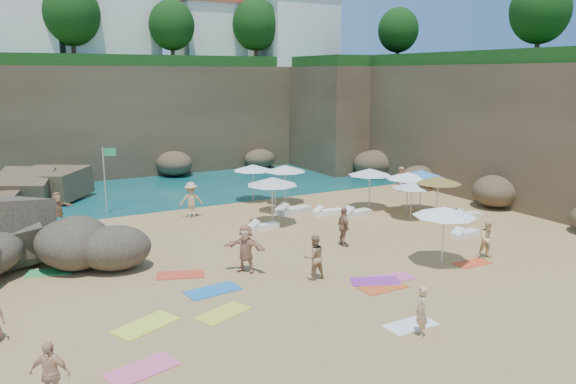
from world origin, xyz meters
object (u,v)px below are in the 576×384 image
person_stand_4 (401,179)px  person_stand_5 (58,208)px  rock_outcrop (31,269)px  person_stand_1 (314,257)px  parasol_0 (253,168)px  person_stand_2 (191,200)px  person_stand_6 (421,311)px  lounger_0 (264,226)px  parasol_2 (285,168)px  flag_pole (106,171)px  parasol_1 (272,181)px  person_stand_3 (344,227)px

person_stand_4 → person_stand_5: (-20.56, 1.97, 0.04)m
rock_outcrop → person_stand_1: size_ratio=4.51×
person_stand_1 → parasol_0: bearing=-101.8°
person_stand_2 → person_stand_5: person_stand_2 is taller
rock_outcrop → person_stand_6: rock_outcrop is taller
parasol_0 → person_stand_1: 13.36m
rock_outcrop → person_stand_5: 6.88m
lounger_0 → person_stand_6: 12.57m
parasol_2 → person_stand_6: (-4.64, -16.78, -1.34)m
flag_pole → parasol_0: flag_pole is taller
rock_outcrop → person_stand_5: (1.84, 6.58, 0.83)m
person_stand_2 → parasol_2: bearing=-162.5°
parasol_0 → parasol_1: 5.48m
person_stand_2 → person_stand_3: person_stand_2 is taller
person_stand_6 → person_stand_5: bearing=-131.7°
lounger_0 → person_stand_1: 7.24m
person_stand_3 → person_stand_6: (-2.97, -8.30, -0.11)m
lounger_0 → person_stand_4: (11.85, 3.83, 0.67)m
parasol_0 → person_stand_3: size_ratio=1.35×
person_stand_5 → person_stand_6: bearing=-81.4°
person_stand_2 → person_stand_4: (14.19, -0.04, -0.16)m
person_stand_2 → person_stand_3: size_ratio=1.09×
parasol_1 → person_stand_4: parasol_1 is taller
parasol_2 → parasol_0: bearing=132.5°
parasol_2 → lounger_0: parasol_2 is taller
parasol_0 → parasol_2: 2.02m
lounger_0 → person_stand_6: size_ratio=1.03×
rock_outcrop → person_stand_4: (22.40, 4.61, 0.79)m
person_stand_2 → person_stand_3: bearing=131.1°
parasol_2 → person_stand_5: bearing=172.9°
parasol_0 → parasol_1: bearing=-105.2°
flag_pole → person_stand_3: flag_pole is taller
flag_pole → person_stand_6: size_ratio=2.43×
rock_outcrop → person_stand_6: size_ratio=5.06×
person_stand_2 → person_stand_4: bearing=-166.6°
person_stand_4 → person_stand_5: person_stand_5 is taller
parasol_0 → person_stand_4: parasol_0 is taller
rock_outcrop → lounger_0: 10.57m
person_stand_1 → person_stand_4: size_ratio=1.07×
person_stand_3 → person_stand_4: 12.82m
parasol_1 → person_stand_2: bearing=132.1°
parasol_2 → person_stand_1: size_ratio=1.42×
rock_outcrop → person_stand_5: person_stand_5 is taller
person_stand_4 → parasol_2: bearing=-136.5°
flag_pole → person_stand_2: (3.70, -2.90, -1.39)m
parasol_2 → person_stand_3: size_ratio=1.39×
parasol_2 → person_stand_5: 12.40m
lounger_0 → person_stand_1: bearing=-104.9°
parasol_1 → parasol_2: bearing=53.6°
parasol_1 → person_stand_4: 11.70m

